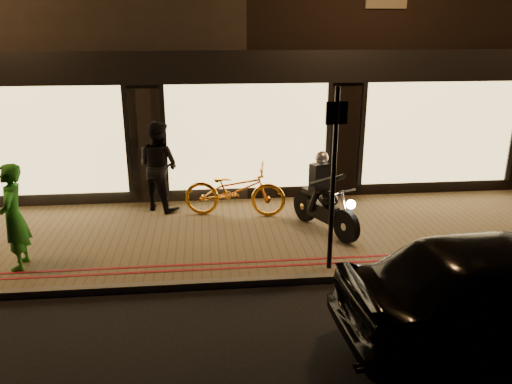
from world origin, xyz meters
TOP-DOWN VIEW (x-y plane):
  - ground at (0.00, 0.00)m, footprint 90.00×90.00m
  - sidewalk at (0.00, 2.00)m, footprint 50.00×4.00m
  - kerb_stone at (0.00, 0.05)m, footprint 50.00×0.14m
  - red_kerb_lines at (0.00, 0.55)m, footprint 50.00×0.26m
  - building_row at (-0.00, 8.99)m, footprint 48.00×10.11m
  - motorcycle at (1.32, 1.93)m, footprint 0.95×1.81m
  - sign_post at (1.05, 0.31)m, footprint 0.35×0.09m
  - bicycle_gold at (-0.36, 2.96)m, footprint 2.25×1.12m
  - person_green at (-4.11, 0.89)m, footprint 0.48×0.69m
  - person_dark at (-1.98, 3.54)m, footprint 1.21×1.17m

SIDE VIEW (x-z plane):
  - ground at x=0.00m, z-range 0.00..0.00m
  - sidewalk at x=0.00m, z-range 0.00..0.12m
  - kerb_stone at x=0.00m, z-range 0.00..0.12m
  - red_kerb_lines at x=0.00m, z-range 0.12..0.13m
  - bicycle_gold at x=-0.36m, z-range 0.12..1.25m
  - motorcycle at x=1.32m, z-range -0.06..1.53m
  - person_green at x=-4.11m, z-range 0.12..1.91m
  - person_dark at x=-1.98m, z-range 0.12..2.09m
  - sign_post at x=1.05m, z-range 0.30..3.30m
  - building_row at x=0.00m, z-range 0.00..8.50m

